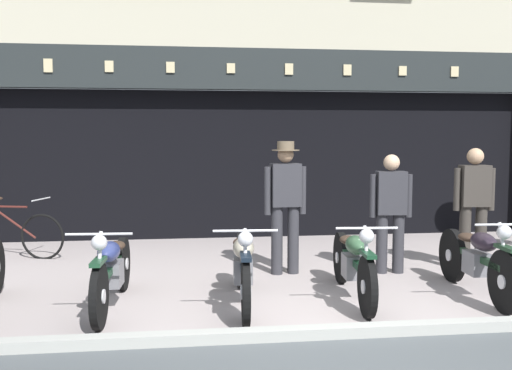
# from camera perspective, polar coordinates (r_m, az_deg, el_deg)

# --- Properties ---
(shop_facade) EXTENTS (10.98, 4.42, 6.84)m
(shop_facade) POSITION_cam_1_polar(r_m,az_deg,el_deg) (11.89, -0.88, 4.85)
(shop_facade) COLOR black
(shop_facade) RESTS_ON ground
(motorcycle_left) EXTENTS (0.62, 2.01, 0.91)m
(motorcycle_left) POSITION_cam_1_polar(r_m,az_deg,el_deg) (6.28, -14.09, -8.06)
(motorcycle_left) COLOR black
(motorcycle_left) RESTS_ON ground
(motorcycle_center_left) EXTENTS (0.62, 2.05, 0.92)m
(motorcycle_center_left) POSITION_cam_1_polar(r_m,az_deg,el_deg) (6.21, -1.31, -7.98)
(motorcycle_center_left) COLOR black
(motorcycle_center_left) RESTS_ON ground
(motorcycle_center) EXTENTS (0.62, 2.01, 0.91)m
(motorcycle_center) POSITION_cam_1_polar(r_m,az_deg,el_deg) (6.52, 9.60, -7.49)
(motorcycle_center) COLOR black
(motorcycle_center) RESTS_ON ground
(motorcycle_center_right) EXTENTS (0.62, 1.98, 0.92)m
(motorcycle_center_right) POSITION_cam_1_polar(r_m,az_deg,el_deg) (6.98, 21.05, -6.84)
(motorcycle_center_right) COLOR black
(motorcycle_center_right) RESTS_ON ground
(salesman_left) EXTENTS (0.56, 0.36, 1.74)m
(salesman_left) POSITION_cam_1_polar(r_m,az_deg,el_deg) (7.51, 2.91, -1.49)
(salesman_left) COLOR #2D2D33
(salesman_left) RESTS_ON ground
(shopkeeper_center) EXTENTS (0.56, 0.26, 1.57)m
(shopkeeper_center) POSITION_cam_1_polar(r_m,az_deg,el_deg) (7.76, 13.19, -2.22)
(shopkeeper_center) COLOR #2D2D33
(shopkeeper_center) RESTS_ON ground
(salesman_right) EXTENTS (0.56, 0.26, 1.65)m
(salesman_right) POSITION_cam_1_polar(r_m,az_deg,el_deg) (8.25, 20.76, -1.64)
(salesman_right) COLOR #38332D
(salesman_right) RESTS_ON ground
(advert_board_near) EXTENTS (0.72, 0.03, 0.91)m
(advert_board_near) POSITION_cam_1_polar(r_m,az_deg,el_deg) (10.27, -11.79, 3.39)
(advert_board_near) COLOR silver
(advert_board_far) EXTENTS (0.84, 0.03, 0.99)m
(advert_board_far) POSITION_cam_1_polar(r_m,az_deg,el_deg) (10.40, -17.22, 3.36)
(advert_board_far) COLOR beige
(leaning_bicycle) EXTENTS (1.65, 0.64, 0.93)m
(leaning_bicycle) POSITION_cam_1_polar(r_m,az_deg,el_deg) (9.33, -23.20, -4.41)
(leaning_bicycle) COLOR black
(leaning_bicycle) RESTS_ON ground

